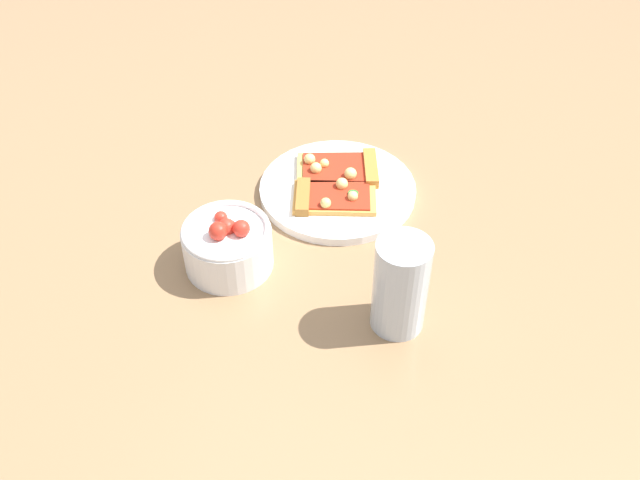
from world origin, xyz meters
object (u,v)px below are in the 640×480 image
object	(u,v)px
pizza_slice_far	(332,197)
soda_glass	(400,289)
plate	(338,190)
pizza_slice_near	(341,169)
salad_bowl	(228,245)

from	to	relation	value
pizza_slice_far	soda_glass	size ratio (longest dim) A/B	1.07
soda_glass	pizza_slice_far	bearing A→B (deg)	-131.12
plate	soda_glass	size ratio (longest dim) A/B	1.79
plate	pizza_slice_far	bearing A→B (deg)	15.31
pizza_slice_near	pizza_slice_far	bearing A→B (deg)	16.90
salad_bowl	soda_glass	size ratio (longest dim) A/B	0.91
pizza_slice_far	soda_glass	xyz separation A→B (m)	(0.16, 0.18, 0.04)
pizza_slice_near	pizza_slice_far	distance (m)	0.07
plate	salad_bowl	bearing A→B (deg)	-15.25
pizza_slice_far	soda_glass	bearing A→B (deg)	48.88
salad_bowl	plate	bearing A→B (deg)	164.75
pizza_slice_near	pizza_slice_far	xyz separation A→B (m)	(0.07, 0.02, -0.00)
plate	pizza_slice_near	xyz separation A→B (m)	(-0.03, -0.01, 0.01)
pizza_slice_far	salad_bowl	world-z (taller)	salad_bowl
soda_glass	salad_bowl	bearing A→B (deg)	-85.66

